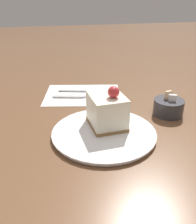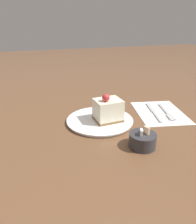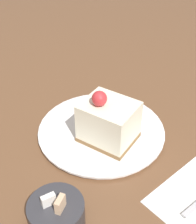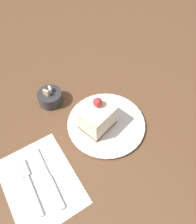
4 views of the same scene
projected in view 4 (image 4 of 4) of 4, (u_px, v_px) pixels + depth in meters
name	position (u px, v px, depth m)	size (l,w,h in m)	color
ground_plane	(103.00, 127.00, 0.69)	(4.00, 4.00, 0.00)	brown
plate	(106.00, 124.00, 0.69)	(0.25, 0.25, 0.01)	white
cake_slice	(97.00, 117.00, 0.65)	(0.10, 0.09, 0.11)	olive
napkin	(40.00, 182.00, 0.59)	(0.23, 0.27, 0.00)	white
fork	(29.00, 182.00, 0.58)	(0.06, 0.16, 0.00)	silver
knife	(51.00, 182.00, 0.58)	(0.06, 0.19, 0.00)	silver
sugar_bowl	(50.00, 97.00, 0.74)	(0.08, 0.08, 0.07)	#333338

